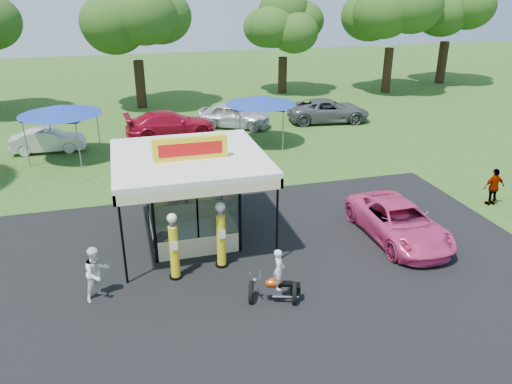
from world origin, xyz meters
TOP-DOWN VIEW (x-y plane):
  - ground at (0.00, 0.00)m, footprint 120.00×120.00m
  - asphalt_apron at (0.00, 2.00)m, footprint 20.00×14.00m
  - gas_station_kiosk at (-2.00, 4.99)m, footprint 5.40×5.40m
  - gas_pump_left at (-2.98, 2.36)m, footprint 0.44×0.44m
  - gas_pump_right at (-1.35, 2.69)m, footprint 0.45×0.45m
  - motorcycle at (-0.16, 0.23)m, footprint 1.66×1.14m
  - spare_tires at (-3.12, 4.08)m, footprint 1.08×0.88m
  - kiosk_car at (-2.00, 7.20)m, footprint 2.82×1.13m
  - pink_sedan at (5.55, 2.89)m, footprint 2.39×5.11m
  - spectator_west at (-5.40, 1.88)m, footprint 1.09×1.04m
  - spectator_east_b at (11.19, 4.60)m, footprint 1.00×0.44m
  - bg_car_a at (-8.38, 17.76)m, footprint 4.11×1.54m
  - bg_car_b at (-1.25, 19.00)m, footprint 5.71×2.68m
  - bg_car_c at (3.14, 20.02)m, footprint 5.16×4.00m
  - bg_car_d at (9.83, 19.73)m, footprint 6.02×3.39m
  - tent_west at (-7.32, 16.15)m, footprint 4.35×4.35m
  - tent_east at (3.84, 15.98)m, footprint 4.19×4.19m
  - oak_far_c at (-2.49, 27.64)m, footprint 8.62×8.62m
  - oak_far_d at (9.87, 30.06)m, footprint 7.18×7.18m
  - oak_far_e at (18.80, 27.78)m, footprint 8.93×8.93m
  - oak_far_f at (26.08, 30.36)m, footprint 8.76×8.76m

SIDE VIEW (x-z plane):
  - ground at x=0.00m, z-range 0.00..0.00m
  - asphalt_apron at x=0.00m, z-range 0.00..0.04m
  - spare_tires at x=-3.12m, z-range -0.01..0.86m
  - kiosk_car at x=-2.00m, z-range 0.00..0.96m
  - bg_car_a at x=-8.38m, z-range 0.00..1.34m
  - pink_sedan at x=5.55m, z-range 0.00..1.41m
  - motorcycle at x=-0.16m, z-range -0.21..1.67m
  - bg_car_d at x=9.83m, z-range 0.00..1.59m
  - bg_car_b at x=-1.25m, z-range 0.00..1.61m
  - bg_car_c at x=3.14m, z-range 0.00..1.64m
  - spectator_east_b at x=11.19m, z-range 0.00..1.68m
  - spectator_west at x=-5.40m, z-range 0.00..1.77m
  - gas_pump_left at x=-2.98m, z-range -0.05..2.33m
  - gas_pump_right at x=-1.35m, z-range -0.05..2.37m
  - gas_station_kiosk at x=-2.00m, z-range -0.31..3.87m
  - tent_east at x=3.84m, z-range 1.19..4.11m
  - tent_west at x=-7.32m, z-range 1.23..4.27m
  - oak_far_d at x=9.87m, z-range 1.17..9.72m
  - oak_far_c at x=-2.49m, z-range 1.37..11.53m
  - oak_far_f at x=26.08m, z-range 1.50..12.05m
  - oak_far_e at x=18.80m, z-range 1.47..12.10m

